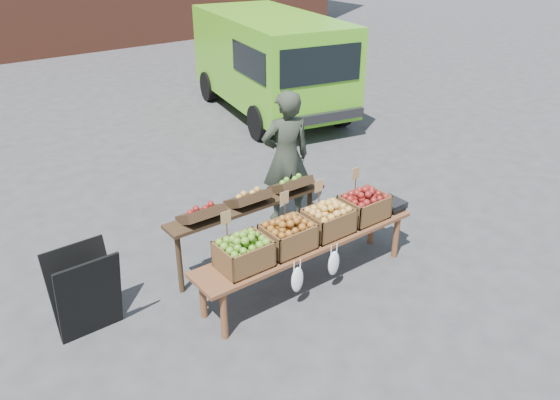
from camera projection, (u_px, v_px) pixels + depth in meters
ground at (295, 262)px, 6.48m from camera, size 80.00×80.00×0.00m
delivery_van at (270, 65)px, 11.18m from camera, size 2.87×4.76×1.99m
vendor at (286, 158)px, 7.05m from camera, size 0.75×0.60×1.79m
chalkboard_sign at (86, 293)px, 5.19m from camera, size 0.61×0.34×0.92m
back_table at (249, 225)px, 6.23m from camera, size 2.10×0.44×1.04m
display_bench at (308, 262)px, 5.97m from camera, size 2.70×0.56×0.57m
crate_golden_apples at (244, 254)px, 5.33m from camera, size 0.50×0.40×0.28m
crate_russet_pears at (288, 237)px, 5.63m from camera, size 0.50×0.40×0.28m
crate_red_apples at (328, 221)px, 5.92m from camera, size 0.50×0.40×0.28m
crate_green_apples at (364, 207)px, 6.22m from camera, size 0.50×0.40×0.28m
weighing_scale at (389, 204)px, 6.49m from camera, size 0.34×0.30×0.08m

